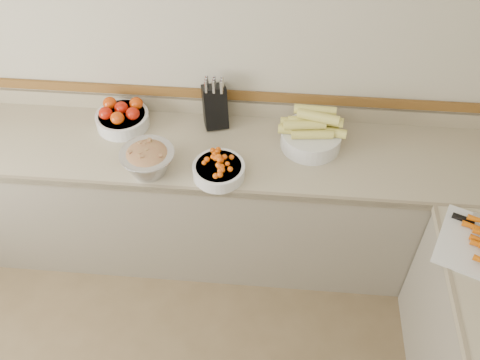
# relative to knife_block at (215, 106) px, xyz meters

# --- Properties ---
(back_wall) EXTENTS (4.00, 0.00, 4.00)m
(back_wall) POSITION_rel_knife_block_xyz_m (-0.16, 0.10, 0.27)
(back_wall) COLOR #B4AC94
(back_wall) RESTS_ON ground_plane
(counter_back) EXTENTS (4.00, 0.65, 1.08)m
(counter_back) POSITION_rel_knife_block_xyz_m (-0.16, -0.22, -0.58)
(counter_back) COLOR gray
(counter_back) RESTS_ON ground_plane
(knife_block) EXTENTS (0.18, 0.20, 0.33)m
(knife_block) POSITION_rel_knife_block_xyz_m (0.00, 0.00, 0.00)
(knife_block) COLOR black
(knife_block) RESTS_ON counter_back
(tomato_bowl) EXTENTS (0.31, 0.31, 0.15)m
(tomato_bowl) POSITION_rel_knife_block_xyz_m (-0.55, -0.06, -0.07)
(tomato_bowl) COLOR silver
(tomato_bowl) RESTS_ON counter_back
(cherry_tomato_bowl) EXTENTS (0.28, 0.28, 0.16)m
(cherry_tomato_bowl) POSITION_rel_knife_block_xyz_m (0.07, -0.43, -0.08)
(cherry_tomato_bowl) COLOR silver
(cherry_tomato_bowl) RESTS_ON counter_back
(corn_bowl) EXTENTS (0.38, 0.35, 0.25)m
(corn_bowl) POSITION_rel_knife_block_xyz_m (0.56, -0.14, -0.04)
(corn_bowl) COLOR silver
(corn_bowl) RESTS_ON counter_back
(rhubarb_bowl) EXTENTS (0.30, 0.30, 0.17)m
(rhubarb_bowl) POSITION_rel_knife_block_xyz_m (-0.31, -0.43, -0.05)
(rhubarb_bowl) COLOR #B2B2BA
(rhubarb_bowl) RESTS_ON counter_back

